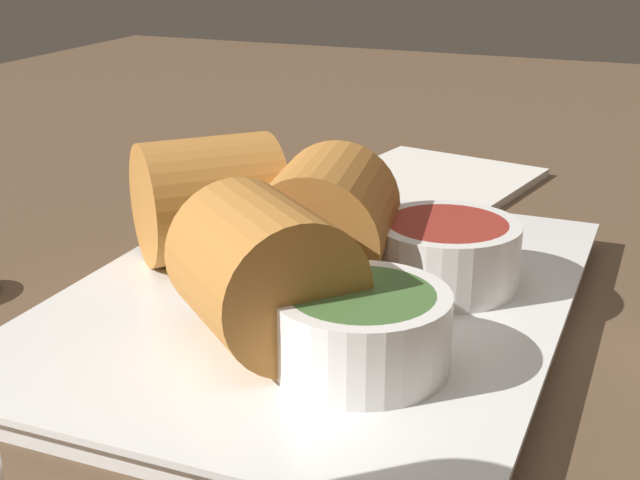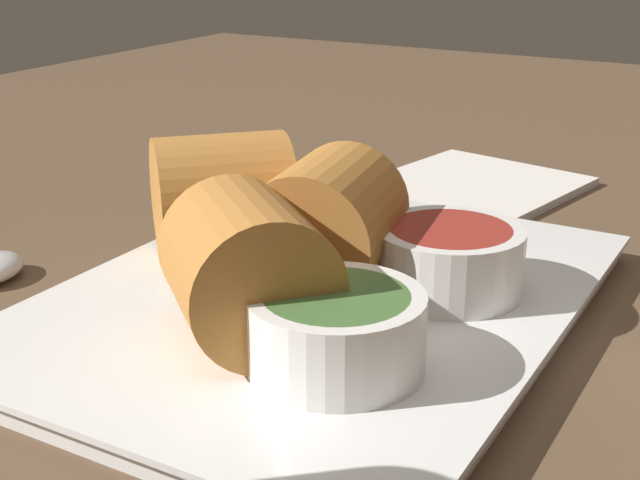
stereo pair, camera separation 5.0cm
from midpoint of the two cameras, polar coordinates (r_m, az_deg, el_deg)
name	(u,v)px [view 2 (the right image)]	position (r cm, az deg, el deg)	size (l,w,h in cm)	color
table_surface	(327,370)	(40.59, 4.02, -8.41)	(180.00, 140.00, 2.00)	brown
serving_plate	(320,304)	(42.81, 3.35, -4.18)	(29.98, 22.67, 1.50)	white
roll_front_left	(232,194)	(46.35, -2.62, 2.92)	(9.29, 9.28, 6.31)	#B77533
roll_front_right	(330,219)	(42.52, 4.04, 1.28)	(8.39, 7.42, 6.31)	#B77533
roll_back_left	(245,265)	(36.81, -0.97, -1.73)	(9.24, 9.29, 6.31)	#B77533
dipping_bowl_near	(449,257)	(42.53, 11.62, -1.15)	(7.04, 7.04, 3.16)	white
dipping_bowl_far	(336,329)	(34.76, 5.17, -5.78)	(7.04, 7.04, 3.16)	white
napkin	(469,188)	(63.76, 11.77, 3.26)	(16.87, 15.14, 0.60)	silver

